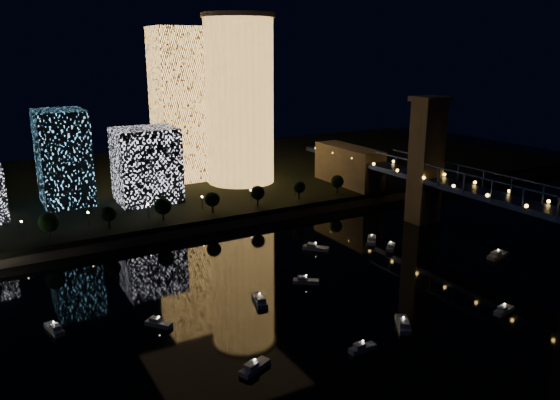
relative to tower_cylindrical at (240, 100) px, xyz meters
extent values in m
plane|color=black|center=(-22.98, -130.68, -44.18)|extent=(520.00, 520.00, 0.00)
cube|color=black|center=(-22.98, 29.32, -41.68)|extent=(420.00, 160.00, 5.00)
cube|color=#6B5E4C|center=(-22.98, -48.68, -42.68)|extent=(420.00, 6.00, 3.00)
cylinder|color=#FAAF50|center=(0.00, 0.00, -1.13)|extent=(32.00, 32.00, 76.11)
cylinder|color=#6B5E4C|center=(0.00, 0.00, 37.93)|extent=(34.00, 34.00, 2.00)
cube|color=#FAAF50|center=(-23.18, 18.72, -2.91)|extent=(22.79, 22.79, 72.53)
cube|color=silver|center=(-49.72, -12.45, -23.71)|extent=(25.14, 21.27, 30.94)
cube|color=#4EA5D6|center=(-80.20, 1.33, -19.79)|extent=(19.39, 25.20, 38.77)
cube|color=navy|center=(42.02, -130.68, -26.18)|extent=(10.00, 260.00, 2.00)
cube|color=#6B5E4C|center=(42.02, -80.68, -20.18)|extent=(11.00, 9.00, 48.00)
cube|color=#6B5E4C|center=(42.02, -80.68, 4.82)|extent=(13.00, 11.00, 2.00)
cube|color=navy|center=(37.02, -130.68, -19.18)|extent=(0.50, 150.00, 0.50)
cube|color=navy|center=(47.02, -130.68, -19.18)|extent=(0.50, 150.00, 0.50)
cube|color=#6B5E4C|center=(42.02, -30.68, -32.68)|extent=(12.00, 40.00, 23.00)
cube|color=navy|center=(37.02, -118.68, -22.68)|extent=(0.50, 0.50, 7.00)
cube|color=navy|center=(37.02, -94.68, -22.68)|extent=(0.50, 0.50, 7.00)
cube|color=navy|center=(37.02, -70.68, -22.68)|extent=(0.50, 0.50, 7.00)
sphere|color=#FAB137|center=(36.52, -130.68, -24.38)|extent=(1.20, 1.20, 1.20)
sphere|color=#FAB137|center=(36.52, -85.68, -24.38)|extent=(1.20, 1.20, 1.20)
sphere|color=#FAB137|center=(36.52, -40.68, -24.38)|extent=(1.20, 1.20, 1.20)
cube|color=silver|center=(-100.46, -102.31, -43.58)|extent=(4.08, 8.03, 1.20)
cube|color=silver|center=(-100.21, -103.43, -42.48)|extent=(2.54, 3.06, 1.00)
sphere|color=white|center=(-100.46, -102.31, -41.58)|extent=(0.36, 0.36, 0.36)
cube|color=silver|center=(-48.98, -113.19, -43.58)|extent=(5.00, 9.18, 1.20)
cube|color=silver|center=(-49.33, -114.46, -42.48)|extent=(3.00, 3.55, 1.00)
sphere|color=white|center=(-48.98, -113.19, -41.58)|extent=(0.36, 0.36, 0.36)
cube|color=silver|center=(-13.13, -86.57, -43.58)|extent=(8.16, 8.44, 1.20)
cube|color=silver|center=(-14.04, -85.60, -42.48)|extent=(3.82, 3.86, 1.00)
sphere|color=white|center=(-13.13, -86.57, -41.58)|extent=(0.36, 0.36, 0.36)
cube|color=silver|center=(10.14, -98.80, -43.58)|extent=(7.19, 6.89, 1.20)
cube|color=silver|center=(9.30, -99.57, -42.48)|extent=(3.27, 3.23, 1.00)
sphere|color=white|center=(10.14, -98.80, -41.58)|extent=(0.36, 0.36, 0.36)
cube|color=silver|center=(4.24, -150.64, -43.58)|extent=(7.17, 3.38, 1.20)
cube|color=silver|center=(3.23, -150.82, -42.48)|extent=(2.69, 2.19, 1.00)
sphere|color=white|center=(4.24, -150.64, -41.58)|extent=(0.36, 0.36, 0.36)
cube|color=silver|center=(-39.94, -147.21, -43.58)|extent=(6.80, 2.18, 1.20)
cube|color=silver|center=(-40.96, -147.21, -42.48)|extent=(2.38, 1.77, 1.00)
sphere|color=white|center=(-39.94, -147.21, -41.58)|extent=(0.36, 0.36, 0.36)
cube|color=silver|center=(-65.08, -141.80, -43.58)|extent=(8.29, 5.48, 1.20)
cube|color=silver|center=(-66.18, -142.27, -42.48)|extent=(3.37, 3.00, 1.00)
sphere|color=white|center=(-65.08, -141.80, -41.58)|extent=(0.36, 0.36, 0.36)
cube|color=silver|center=(-31.13, -108.83, -43.58)|extent=(7.71, 6.40, 1.20)
cube|color=silver|center=(-32.08, -108.17, -42.48)|extent=(3.35, 3.17, 1.00)
sphere|color=white|center=(-31.13, -108.83, -41.58)|extent=(0.36, 0.36, 0.36)
cube|color=silver|center=(9.24, -89.47, -43.58)|extent=(8.12, 8.84, 1.20)
cube|color=silver|center=(8.35, -90.51, -42.48)|extent=(3.87, 3.97, 1.00)
sphere|color=white|center=(9.24, -89.47, -41.58)|extent=(0.36, 0.36, 0.36)
cube|color=silver|center=(-24.05, -143.11, -43.58)|extent=(7.38, 9.16, 1.20)
cube|color=silver|center=(-24.79, -144.24, -42.48)|extent=(3.70, 3.94, 1.00)
sphere|color=white|center=(-24.05, -143.11, -41.58)|extent=(0.36, 0.36, 0.36)
cube|color=silver|center=(36.07, -122.67, -43.58)|extent=(9.60, 4.57, 1.20)
cube|color=silver|center=(34.71, -122.92, -42.48)|extent=(3.61, 2.94, 1.00)
sphere|color=white|center=(36.07, -122.67, -41.58)|extent=(0.36, 0.36, 0.36)
cube|color=silver|center=(-77.21, -112.52, -43.58)|extent=(6.15, 6.84, 1.20)
cube|color=silver|center=(-77.88, -111.70, -42.48)|extent=(2.96, 3.05, 1.00)
sphere|color=white|center=(-77.21, -112.52, -41.58)|extent=(0.36, 0.36, 0.36)
cylinder|color=black|center=(-92.98, -42.68, -37.18)|extent=(0.70, 0.70, 4.00)
sphere|color=black|center=(-92.98, -42.68, -33.68)|extent=(6.99, 6.99, 6.99)
cylinder|color=black|center=(-72.98, -42.68, -37.18)|extent=(0.70, 0.70, 4.00)
sphere|color=black|center=(-72.98, -42.68, -33.68)|extent=(5.65, 5.65, 5.65)
cylinder|color=black|center=(-52.98, -42.68, -37.18)|extent=(0.70, 0.70, 4.00)
sphere|color=black|center=(-52.98, -42.68, -33.68)|extent=(6.49, 6.49, 6.49)
cylinder|color=black|center=(-32.98, -42.68, -37.18)|extent=(0.70, 0.70, 4.00)
sphere|color=black|center=(-32.98, -42.68, -33.68)|extent=(6.02, 6.02, 6.02)
cylinder|color=black|center=(-12.98, -42.68, -37.18)|extent=(0.70, 0.70, 4.00)
sphere|color=black|center=(-12.98, -42.68, -33.68)|extent=(5.88, 5.88, 5.88)
cylinder|color=black|center=(7.02, -42.68, -37.18)|extent=(0.70, 0.70, 4.00)
sphere|color=black|center=(7.02, -42.68, -33.68)|extent=(5.28, 5.28, 5.28)
cylinder|color=black|center=(27.02, -42.68, -37.18)|extent=(0.70, 0.70, 4.00)
sphere|color=black|center=(27.02, -42.68, -33.68)|extent=(5.71, 5.71, 5.71)
cylinder|color=black|center=(-100.98, -36.68, -36.68)|extent=(0.24, 0.24, 5.00)
sphere|color=#FFCC7F|center=(-100.98, -36.68, -33.88)|extent=(0.70, 0.70, 0.70)
cylinder|color=black|center=(-78.98, -36.68, -36.68)|extent=(0.24, 0.24, 5.00)
sphere|color=#FFCC7F|center=(-78.98, -36.68, -33.88)|extent=(0.70, 0.70, 0.70)
cylinder|color=black|center=(-56.98, -36.68, -36.68)|extent=(0.24, 0.24, 5.00)
sphere|color=#FFCC7F|center=(-56.98, -36.68, -33.88)|extent=(0.70, 0.70, 0.70)
cylinder|color=black|center=(-34.98, -36.68, -36.68)|extent=(0.24, 0.24, 5.00)
sphere|color=#FFCC7F|center=(-34.98, -36.68, -33.88)|extent=(0.70, 0.70, 0.70)
cylinder|color=black|center=(-12.98, -36.68, -36.68)|extent=(0.24, 0.24, 5.00)
sphere|color=#FFCC7F|center=(-12.98, -36.68, -33.88)|extent=(0.70, 0.70, 0.70)
cylinder|color=black|center=(9.02, -36.68, -36.68)|extent=(0.24, 0.24, 5.00)
sphere|color=#FFCC7F|center=(9.02, -36.68, -33.88)|extent=(0.70, 0.70, 0.70)
camera|label=1|loc=(-111.96, -235.08, 22.93)|focal=35.00mm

